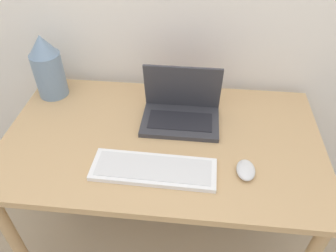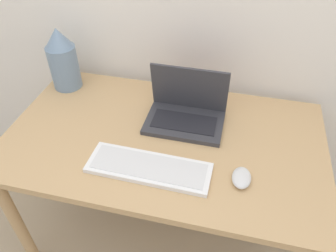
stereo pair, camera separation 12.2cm
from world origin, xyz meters
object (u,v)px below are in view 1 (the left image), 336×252
(mouse, at_px, (246,170))
(vase, at_px, (47,67))
(laptop, at_px, (181,109))
(keyboard, at_px, (154,169))

(mouse, bearing_deg, vase, 154.79)
(vase, bearing_deg, laptop, -11.46)
(keyboard, xyz_separation_m, mouse, (0.33, 0.03, 0.01))
(mouse, height_order, vase, vase)
(laptop, distance_m, mouse, 0.38)
(mouse, bearing_deg, keyboard, -175.45)
(laptop, xyz_separation_m, vase, (-0.61, 0.12, 0.09))
(keyboard, relative_size, vase, 1.53)
(keyboard, height_order, vase, vase)
(laptop, bearing_deg, keyboard, -103.67)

